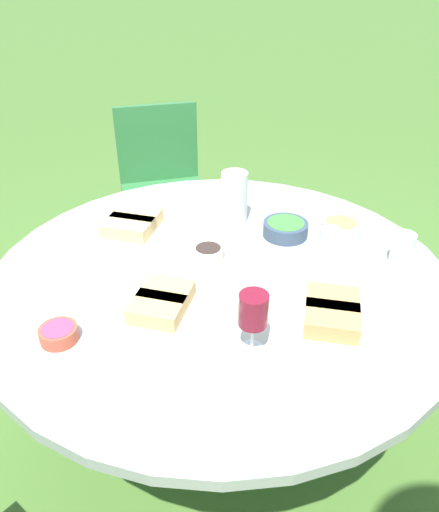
% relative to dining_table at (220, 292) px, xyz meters
% --- Properties ---
extents(ground_plane, '(40.00, 40.00, 0.00)m').
position_rel_dining_table_xyz_m(ground_plane, '(0.00, 0.00, -0.63)').
color(ground_plane, '#446B2B').
extents(dining_table, '(1.47, 1.47, 0.71)m').
position_rel_dining_table_xyz_m(dining_table, '(0.00, 0.00, 0.00)').
color(dining_table, '#4C4C51').
rests_on(dining_table, ground_plane).
extents(chair_near_left, '(0.46, 0.44, 0.89)m').
position_rel_dining_table_xyz_m(chair_near_left, '(0.06, -1.23, -0.11)').
color(chair_near_left, '#2D6B38').
rests_on(chair_near_left, ground_plane).
extents(water_pitcher, '(0.10, 0.10, 0.19)m').
position_rel_dining_table_xyz_m(water_pitcher, '(-0.12, -0.33, 0.18)').
color(water_pitcher, silver).
rests_on(water_pitcher, dining_table).
extents(wine_glass, '(0.08, 0.08, 0.17)m').
position_rel_dining_table_xyz_m(wine_glass, '(-0.01, 0.37, 0.21)').
color(wine_glass, silver).
rests_on(wine_glass, dining_table).
extents(platter_bread_main, '(0.34, 0.40, 0.07)m').
position_rel_dining_table_xyz_m(platter_bread_main, '(-0.25, 0.30, 0.11)').
color(platter_bread_main, white).
rests_on(platter_bread_main, dining_table).
extents(platter_charcuterie, '(0.34, 0.39, 0.07)m').
position_rel_dining_table_xyz_m(platter_charcuterie, '(0.21, 0.19, 0.11)').
color(platter_charcuterie, white).
rests_on(platter_charcuterie, dining_table).
extents(platter_sandwich_side, '(0.38, 0.42, 0.07)m').
position_rel_dining_table_xyz_m(platter_sandwich_side, '(0.25, -0.32, 0.11)').
color(platter_sandwich_side, white).
rests_on(platter_sandwich_side, dining_table).
extents(bowl_fries, '(0.13, 0.13, 0.06)m').
position_rel_dining_table_xyz_m(bowl_fries, '(-0.47, -0.13, 0.12)').
color(bowl_fries, silver).
rests_on(bowl_fries, dining_table).
extents(bowl_salad, '(0.16, 0.16, 0.05)m').
position_rel_dining_table_xyz_m(bowl_salad, '(-0.28, -0.18, 0.11)').
color(bowl_salad, '#334256').
rests_on(bowl_salad, dining_table).
extents(bowl_olives, '(0.10, 0.10, 0.04)m').
position_rel_dining_table_xyz_m(bowl_olives, '(0.02, -0.09, 0.10)').
color(bowl_olives, beige).
rests_on(bowl_olives, dining_table).
extents(bowl_dip_red, '(0.10, 0.10, 0.04)m').
position_rel_dining_table_xyz_m(bowl_dip_red, '(0.48, 0.23, 0.10)').
color(bowl_dip_red, '#B74733').
rests_on(bowl_dip_red, dining_table).
extents(cup_water_near, '(0.07, 0.07, 0.09)m').
position_rel_dining_table_xyz_m(cup_water_near, '(-0.38, -0.04, 0.13)').
color(cup_water_near, silver).
rests_on(cup_water_near, dining_table).
extents(cup_water_far, '(0.07, 0.07, 0.11)m').
position_rel_dining_table_xyz_m(cup_water_far, '(-0.59, 0.07, 0.14)').
color(cup_water_far, silver).
rests_on(cup_water_far, dining_table).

